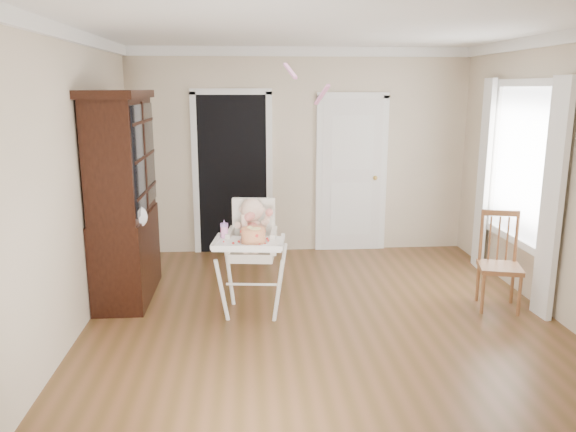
{
  "coord_description": "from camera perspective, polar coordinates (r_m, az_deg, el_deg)",
  "views": [
    {
      "loc": [
        -0.71,
        -4.95,
        2.19
      ],
      "look_at": [
        -0.33,
        0.21,
        1.0
      ],
      "focal_mm": 35.0,
      "sensor_mm": 36.0,
      "label": 1
    }
  ],
  "objects": [
    {
      "name": "crown_molding",
      "position": [
        5.02,
        4.11,
        18.04
      ],
      "size": [
        4.5,
        5.0,
        0.12
      ],
      "primitive_type": null,
      "color": "white",
      "rests_on": "ceiling"
    },
    {
      "name": "doorway",
      "position": [
        7.51,
        -5.66,
        4.58
      ],
      "size": [
        1.06,
        0.05,
        2.22
      ],
      "color": "black",
      "rests_on": "wall_back"
    },
    {
      "name": "closet_door",
      "position": [
        7.64,
        6.46,
        4.07
      ],
      "size": [
        0.96,
        0.09,
        2.13
      ],
      "color": "white",
      "rests_on": "wall_back"
    },
    {
      "name": "wall_right",
      "position": [
        5.82,
        26.4,
        3.29
      ],
      "size": [
        0.0,
        5.0,
        5.0
      ],
      "primitive_type": "plane",
      "rotation": [
        1.57,
        0.0,
        -1.57
      ],
      "color": "beige",
      "rests_on": "floor"
    },
    {
      "name": "sippy_cup",
      "position": [
        5.34,
        -6.49,
        -1.43
      ],
      "size": [
        0.07,
        0.07,
        0.18
      ],
      "rotation": [
        0.0,
        0.0,
        -0.11
      ],
      "color": "#E88DCE",
      "rests_on": "high_chair"
    },
    {
      "name": "cake",
      "position": [
        5.17,
        -3.53,
        -1.95
      ],
      "size": [
        0.29,
        0.29,
        0.13
      ],
      "color": "silver",
      "rests_on": "high_chair"
    },
    {
      "name": "wall_back",
      "position": [
        7.53,
        1.21,
        6.51
      ],
      "size": [
        4.5,
        0.0,
        4.5
      ],
      "primitive_type": "plane",
      "rotation": [
        1.57,
        0.0,
        0.0
      ],
      "color": "beige",
      "rests_on": "floor"
    },
    {
      "name": "floor",
      "position": [
        5.46,
        3.66,
        -10.76
      ],
      "size": [
        5.0,
        5.0,
        0.0
      ],
      "primitive_type": "plane",
      "color": "brown",
      "rests_on": "ground"
    },
    {
      "name": "ceiling",
      "position": [
        5.02,
        4.12,
        18.72
      ],
      "size": [
        5.0,
        5.0,
        0.0
      ],
      "primitive_type": "plane",
      "rotation": [
        3.14,
        0.0,
        0.0
      ],
      "color": "white",
      "rests_on": "wall_back"
    },
    {
      "name": "high_chair",
      "position": [
        5.46,
        -3.67,
        -2.84
      ],
      "size": [
        0.73,
        0.88,
        1.15
      ],
      "rotation": [
        0.0,
        0.0,
        -0.11
      ],
      "color": "white",
      "rests_on": "floor"
    },
    {
      "name": "wall_left",
      "position": [
        5.25,
        -21.27,
        2.84
      ],
      "size": [
        0.0,
        5.0,
        5.0
      ],
      "primitive_type": "plane",
      "rotation": [
        1.57,
        0.0,
        1.57
      ],
      "color": "beige",
      "rests_on": "floor"
    },
    {
      "name": "china_cabinet",
      "position": [
        6.04,
        -16.37,
        1.85
      ],
      "size": [
        0.57,
        1.28,
        2.17
      ],
      "color": "black",
      "rests_on": "floor"
    },
    {
      "name": "streamer",
      "position": [
        4.94,
        0.21,
        14.55
      ],
      "size": [
        0.08,
        0.49,
        0.15
      ],
      "primitive_type": null,
      "rotation": [
        0.26,
        0.0,
        0.11
      ],
      "color": "pink",
      "rests_on": "ceiling"
    },
    {
      "name": "window_right",
      "position": [
        6.49,
        22.27,
        3.97
      ],
      "size": [
        0.13,
        1.84,
        2.3
      ],
      "color": "white",
      "rests_on": "wall_right"
    },
    {
      "name": "baby",
      "position": [
        5.44,
        -3.65,
        -1.0
      ],
      "size": [
        0.34,
        0.27,
        0.53
      ],
      "rotation": [
        0.0,
        0.0,
        -0.11
      ],
      "color": "beige",
      "rests_on": "high_chair"
    },
    {
      "name": "dining_chair",
      "position": [
        6.04,
        20.68,
        -4.6
      ],
      "size": [
        0.49,
        0.49,
        0.98
      ],
      "rotation": [
        0.0,
        0.0,
        -0.26
      ],
      "color": "brown",
      "rests_on": "floor"
    }
  ]
}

